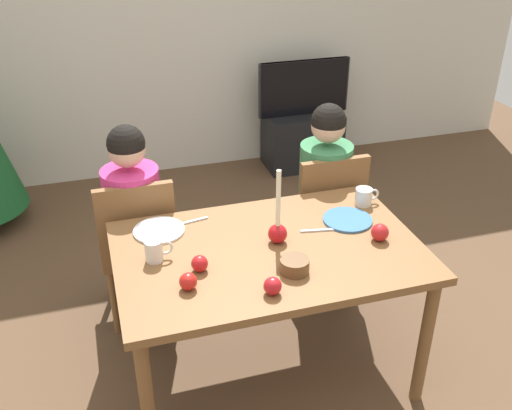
# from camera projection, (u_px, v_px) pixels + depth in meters

# --- Properties ---
(ground_plane) EXTENTS (7.68, 7.68, 0.00)m
(ground_plane) POSITION_uv_depth(u_px,v_px,m) (267.00, 369.00, 3.03)
(ground_plane) COLOR brown
(back_wall) EXTENTS (6.40, 0.10, 2.60)m
(back_wall) POSITION_uv_depth(u_px,v_px,m) (168.00, 15.00, 4.58)
(back_wall) COLOR beige
(back_wall) RESTS_ON ground
(dining_table) EXTENTS (1.40, 0.90, 0.75)m
(dining_table) POSITION_uv_depth(u_px,v_px,m) (268.00, 263.00, 2.71)
(dining_table) COLOR brown
(dining_table) RESTS_ON ground
(chair_left) EXTENTS (0.40, 0.40, 0.90)m
(chair_left) POSITION_uv_depth(u_px,v_px,m) (138.00, 242.00, 3.16)
(chair_left) COLOR brown
(chair_left) RESTS_ON ground
(chair_right) EXTENTS (0.40, 0.40, 0.90)m
(chair_right) POSITION_uv_depth(u_px,v_px,m) (325.00, 213.00, 3.43)
(chair_right) COLOR brown
(chair_right) RESTS_ON ground
(person_left_child) EXTENTS (0.30, 0.30, 1.17)m
(person_left_child) POSITION_uv_depth(u_px,v_px,m) (136.00, 230.00, 3.15)
(person_left_child) COLOR #33384C
(person_left_child) RESTS_ON ground
(person_right_child) EXTENTS (0.30, 0.30, 1.17)m
(person_right_child) POSITION_uv_depth(u_px,v_px,m) (323.00, 202.00, 3.43)
(person_right_child) COLOR #33384C
(person_right_child) RESTS_ON ground
(tv_stand) EXTENTS (0.64, 0.40, 0.48)m
(tv_stand) POSITION_uv_depth(u_px,v_px,m) (302.00, 140.00, 5.11)
(tv_stand) COLOR black
(tv_stand) RESTS_ON ground
(tv) EXTENTS (0.79, 0.05, 0.46)m
(tv) POSITION_uv_depth(u_px,v_px,m) (304.00, 87.00, 4.88)
(tv) COLOR black
(tv) RESTS_ON tv_stand
(candle_centerpiece) EXTENTS (0.09, 0.09, 0.37)m
(candle_centerpiece) POSITION_uv_depth(u_px,v_px,m) (278.00, 228.00, 2.68)
(candle_centerpiece) COLOR red
(candle_centerpiece) RESTS_ON dining_table
(plate_left) EXTENTS (0.25, 0.25, 0.01)m
(plate_left) POSITION_uv_depth(u_px,v_px,m) (159.00, 230.00, 2.79)
(plate_left) COLOR white
(plate_left) RESTS_ON dining_table
(plate_right) EXTENTS (0.24, 0.24, 0.01)m
(plate_right) POSITION_uv_depth(u_px,v_px,m) (348.00, 220.00, 2.88)
(plate_right) COLOR teal
(plate_right) RESTS_ON dining_table
(mug_left) EXTENTS (0.13, 0.08, 0.10)m
(mug_left) POSITION_uv_depth(u_px,v_px,m) (155.00, 250.00, 2.56)
(mug_left) COLOR silver
(mug_left) RESTS_ON dining_table
(mug_right) EXTENTS (0.13, 0.09, 0.09)m
(mug_right) POSITION_uv_depth(u_px,v_px,m) (364.00, 197.00, 3.01)
(mug_right) COLOR silver
(mug_right) RESTS_ON dining_table
(fork_left) EXTENTS (0.18, 0.05, 0.01)m
(fork_left) POSITION_uv_depth(u_px,v_px,m) (191.00, 222.00, 2.87)
(fork_left) COLOR silver
(fork_left) RESTS_ON dining_table
(fork_right) EXTENTS (0.18, 0.05, 0.01)m
(fork_right) POSITION_uv_depth(u_px,v_px,m) (319.00, 230.00, 2.80)
(fork_right) COLOR silver
(fork_right) RESTS_ON dining_table
(bowl_walnuts) EXTENTS (0.13, 0.13, 0.06)m
(bowl_walnuts) POSITION_uv_depth(u_px,v_px,m) (295.00, 265.00, 2.49)
(bowl_walnuts) COLOR brown
(bowl_walnuts) RESTS_ON dining_table
(apple_near_candle) EXTENTS (0.07, 0.07, 0.07)m
(apple_near_candle) POSITION_uv_depth(u_px,v_px,m) (188.00, 281.00, 2.38)
(apple_near_candle) COLOR red
(apple_near_candle) RESTS_ON dining_table
(apple_by_left_plate) EXTENTS (0.08, 0.08, 0.08)m
(apple_by_left_plate) POSITION_uv_depth(u_px,v_px,m) (380.00, 232.00, 2.71)
(apple_by_left_plate) COLOR red
(apple_by_left_plate) RESTS_ON dining_table
(apple_by_right_mug) EXTENTS (0.07, 0.07, 0.07)m
(apple_by_right_mug) POSITION_uv_depth(u_px,v_px,m) (200.00, 264.00, 2.50)
(apple_by_right_mug) COLOR red
(apple_by_right_mug) RESTS_ON dining_table
(apple_far_edge) EXTENTS (0.08, 0.08, 0.08)m
(apple_far_edge) POSITION_uv_depth(u_px,v_px,m) (273.00, 286.00, 2.36)
(apple_far_edge) COLOR red
(apple_far_edge) RESTS_ON dining_table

